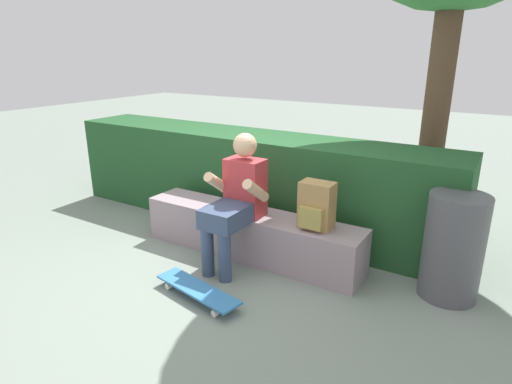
{
  "coord_description": "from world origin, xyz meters",
  "views": [
    {
      "loc": [
        2.0,
        -2.72,
        1.87
      ],
      "look_at": [
        -0.03,
        0.56,
        0.58
      ],
      "focal_mm": 30.13,
      "sensor_mm": 36.0,
      "label": 1
    }
  ],
  "objects": [
    {
      "name": "ground_plane",
      "position": [
        0.0,
        0.0,
        0.0
      ],
      "size": [
        24.0,
        24.0,
        0.0
      ],
      "primitive_type": "plane",
      "color": "gray"
    },
    {
      "name": "bench_main",
      "position": [
        0.0,
        0.4,
        0.22
      ],
      "size": [
        2.18,
        0.41,
        0.43
      ],
      "color": "gray",
      "rests_on": "ground"
    },
    {
      "name": "person_skater",
      "position": [
        -0.01,
        0.2,
        0.63
      ],
      "size": [
        0.49,
        0.62,
        1.18
      ],
      "color": "#B73338",
      "rests_on": "ground"
    },
    {
      "name": "skateboard_near_person",
      "position": [
        0.06,
        -0.46,
        0.07
      ],
      "size": [
        0.82,
        0.34,
        0.09
      ],
      "color": "teal",
      "rests_on": "ground"
    },
    {
      "name": "backpack_on_bench",
      "position": [
        0.66,
        0.39,
        0.62
      ],
      "size": [
        0.28,
        0.23,
        0.4
      ],
      "color": "#A37A47",
      "rests_on": "bench_main"
    },
    {
      "name": "hedge_row",
      "position": [
        -0.48,
        1.12,
        0.5
      ],
      "size": [
        4.49,
        0.72,
        1.0
      ],
      "color": "#1F4D26",
      "rests_on": "ground"
    },
    {
      "name": "trash_bin",
      "position": [
        1.71,
        0.63,
        0.42
      ],
      "size": [
        0.44,
        0.44,
        0.84
      ],
      "color": "#4C4C51",
      "rests_on": "ground"
    }
  ]
}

